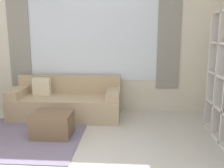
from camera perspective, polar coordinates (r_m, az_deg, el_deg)
The scene contains 4 objects.
wall_back at distance 5.15m, azimuth -4.37°, elevation 8.80°, with size 6.09×0.11×2.70m.
area_rug at distance 4.27m, azimuth -20.91°, elevation -11.24°, with size 2.03×1.62×0.01m, color slate.
couch_main at distance 4.95m, azimuth -10.40°, elevation -4.12°, with size 2.07×0.87×0.76m.
ottoman at distance 4.08m, azimuth -13.41°, elevation -9.03°, with size 0.60×0.48×0.39m.
Camera 1 is at (0.73, -2.02, 1.62)m, focal length 40.00 mm.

